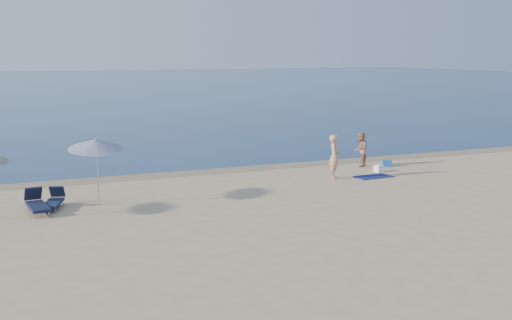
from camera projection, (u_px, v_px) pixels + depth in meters
The scene contains 10 objects.
sea at pixel (57, 85), 103.03m from camera, with size 240.00×160.00×0.01m, color #0D274F.
wet_sand_strip at pixel (242, 169), 29.86m from camera, with size 240.00×1.60×0.00m, color #847254.
person_left at pixel (334, 157), 27.43m from camera, with size 0.70×0.46×1.91m, color tan.
person_right at pixel (361, 150), 30.36m from camera, with size 0.79×0.62×1.63m, color #AF745C.
beach_towel at pixel (373, 177), 27.94m from camera, with size 1.63×0.90×0.03m, color #101853.
white_bag at pixel (378, 168), 29.09m from camera, with size 0.37×0.32×0.32m, color white.
blue_cooler at pixel (386, 163), 30.45m from camera, with size 0.45×0.32×0.32m, color blue.
umbrella_near at pixel (95, 144), 22.66m from camera, with size 2.05×2.07×2.52m.
lounger_left at pixel (54, 201), 22.38m from camera, with size 0.97×1.64×0.69m.
lounger_right at pixel (37, 204), 21.76m from camera, with size 0.76×1.82×0.78m.
Camera 1 is at (-10.85, -7.90, 5.41)m, focal length 45.00 mm.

